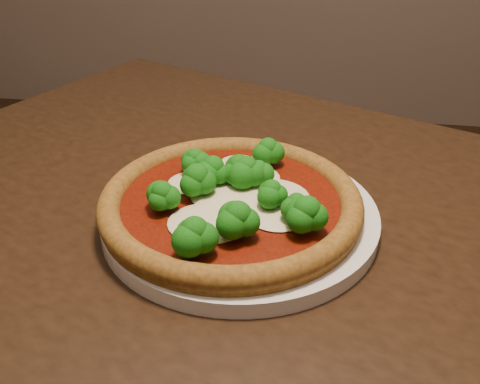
# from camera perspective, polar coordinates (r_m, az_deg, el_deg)

# --- Properties ---
(dining_table) EXTENTS (1.40, 1.24, 0.75)m
(dining_table) POSITION_cam_1_polar(r_m,az_deg,el_deg) (0.64, 3.70, -12.69)
(dining_table) COLOR black
(dining_table) RESTS_ON floor
(plate) EXTENTS (0.31, 0.31, 0.02)m
(plate) POSITION_cam_1_polar(r_m,az_deg,el_deg) (0.61, 0.00, -2.50)
(plate) COLOR silver
(plate) RESTS_ON dining_table
(pizza) EXTENTS (0.29, 0.29, 0.06)m
(pizza) POSITION_cam_1_polar(r_m,az_deg,el_deg) (0.59, -0.83, -0.70)
(pizza) COLOR #8E5F22
(pizza) RESTS_ON plate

